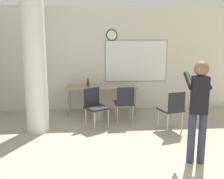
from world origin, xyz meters
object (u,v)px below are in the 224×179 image
Objects in this scene: bottle_on_table at (88,84)px; chair_table_right at (125,101)px; folding_table at (101,88)px; chair_table_front at (95,104)px; person_playing_side at (198,104)px; chair_mid_room at (173,108)px.

bottle_on_table reaches higher than chair_table_right.
folding_table is at bearing 12.09° from bottle_on_table.
chair_table_right is 1.00× the size of chair_table_front.
chair_table_right is 0.54× the size of person_playing_side.
bottle_on_table is at bearing 100.05° from chair_table_front.
person_playing_side is (-0.07, -1.40, 0.44)m from chair_mid_room.
chair_table_front is at bearing -161.02° from chair_table_right.
chair_table_right is at bearing 113.17° from person_playing_side.
bottle_on_table is (-0.35, -0.07, 0.13)m from folding_table.
folding_table is at bearing 135.93° from chair_mid_room.
chair_table_right is at bearing -38.96° from bottle_on_table.
bottle_on_table is at bearing -167.91° from folding_table.
bottle_on_table is 2.26m from chair_mid_room.
chair_table_right is at bearing 145.76° from chair_mid_room.
chair_mid_room is 1.69m from chair_table_front.
chair_table_right is at bearing -56.25° from folding_table.
folding_table is at bearing 79.86° from chair_table_front.
chair_table_right is (0.86, -0.69, -0.31)m from bottle_on_table.
chair_table_right is 2.27m from person_playing_side.
chair_mid_room is 1.00× the size of chair_table_front.
person_playing_side is at bearing -49.04° from chair_table_front.
bottle_on_table reaches higher than chair_table_front.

